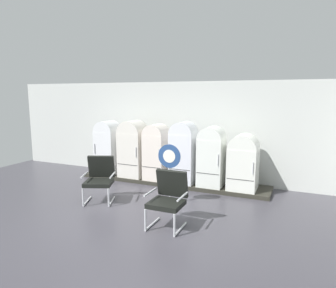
{
  "coord_description": "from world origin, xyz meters",
  "views": [
    {
      "loc": [
        3.22,
        -4.54,
        2.45
      ],
      "look_at": [
        0.01,
        2.75,
        1.14
      ],
      "focal_mm": 32.54,
      "sensor_mm": 36.0,
      "label": 1
    }
  ],
  "objects_px": {
    "armchair_right": "(168,197)",
    "refrigerator_5": "(243,161)",
    "refrigerator_1": "(133,147)",
    "refrigerator_2": "(156,150)",
    "refrigerator_0": "(108,146)",
    "armchair_left": "(100,177)",
    "sign_stand": "(169,174)",
    "refrigerator_3": "(183,151)",
    "refrigerator_4": "(211,155)"
  },
  "relations": [
    {
      "from": "armchair_right",
      "to": "refrigerator_5",
      "type": "bearing_deg",
      "value": 69.76
    },
    {
      "from": "refrigerator_5",
      "to": "refrigerator_1",
      "type": "bearing_deg",
      "value": -179.55
    },
    {
      "from": "refrigerator_2",
      "to": "armchair_right",
      "type": "height_order",
      "value": "refrigerator_2"
    },
    {
      "from": "refrigerator_0",
      "to": "armchair_left",
      "type": "relative_size",
      "value": 1.52
    },
    {
      "from": "sign_stand",
      "to": "refrigerator_1",
      "type": "bearing_deg",
      "value": 140.87
    },
    {
      "from": "armchair_right",
      "to": "refrigerator_3",
      "type": "bearing_deg",
      "value": 104.64
    },
    {
      "from": "refrigerator_4",
      "to": "refrigerator_3",
      "type": "bearing_deg",
      "value": -179.94
    },
    {
      "from": "refrigerator_2",
      "to": "armchair_left",
      "type": "bearing_deg",
      "value": -106.35
    },
    {
      "from": "refrigerator_4",
      "to": "armchair_left",
      "type": "bearing_deg",
      "value": -138.84
    },
    {
      "from": "refrigerator_3",
      "to": "refrigerator_4",
      "type": "bearing_deg",
      "value": 0.06
    },
    {
      "from": "refrigerator_1",
      "to": "armchair_right",
      "type": "relative_size",
      "value": 1.56
    },
    {
      "from": "refrigerator_0",
      "to": "refrigerator_5",
      "type": "bearing_deg",
      "value": 0.61
    },
    {
      "from": "refrigerator_3",
      "to": "refrigerator_5",
      "type": "bearing_deg",
      "value": 1.89
    },
    {
      "from": "armchair_right",
      "to": "sign_stand",
      "type": "height_order",
      "value": "sign_stand"
    },
    {
      "from": "refrigerator_3",
      "to": "refrigerator_2",
      "type": "bearing_deg",
      "value": 179.75
    },
    {
      "from": "refrigerator_0",
      "to": "refrigerator_5",
      "type": "distance_m",
      "value": 3.97
    },
    {
      "from": "armchair_right",
      "to": "sign_stand",
      "type": "bearing_deg",
      "value": 112.39
    },
    {
      "from": "armchair_right",
      "to": "refrigerator_4",
      "type": "bearing_deg",
      "value": 87.13
    },
    {
      "from": "refrigerator_1",
      "to": "refrigerator_3",
      "type": "bearing_deg",
      "value": -1.0
    },
    {
      "from": "refrigerator_5",
      "to": "sign_stand",
      "type": "distance_m",
      "value": 2.0
    },
    {
      "from": "sign_stand",
      "to": "armchair_left",
      "type": "bearing_deg",
      "value": -164.43
    },
    {
      "from": "refrigerator_4",
      "to": "refrigerator_5",
      "type": "bearing_deg",
      "value": 3.63
    },
    {
      "from": "refrigerator_2",
      "to": "refrigerator_4",
      "type": "height_order",
      "value": "same"
    },
    {
      "from": "refrigerator_3",
      "to": "refrigerator_5",
      "type": "distance_m",
      "value": 1.57
    },
    {
      "from": "armchair_right",
      "to": "refrigerator_2",
      "type": "bearing_deg",
      "value": 120.52
    },
    {
      "from": "refrigerator_3",
      "to": "refrigerator_4",
      "type": "xyz_separation_m",
      "value": [
        0.76,
        0.0,
        -0.05
      ]
    },
    {
      "from": "refrigerator_1",
      "to": "refrigerator_4",
      "type": "distance_m",
      "value": 2.32
    },
    {
      "from": "refrigerator_5",
      "to": "armchair_left",
      "type": "distance_m",
      "value": 3.49
    },
    {
      "from": "refrigerator_1",
      "to": "sign_stand",
      "type": "height_order",
      "value": "refrigerator_1"
    },
    {
      "from": "refrigerator_2",
      "to": "armchair_left",
      "type": "xyz_separation_m",
      "value": [
        -0.54,
        -1.85,
        -0.36
      ]
    },
    {
      "from": "refrigerator_4",
      "to": "armchair_right",
      "type": "distance_m",
      "value": 2.48
    },
    {
      "from": "refrigerator_2",
      "to": "refrigerator_1",
      "type": "bearing_deg",
      "value": 178.2
    },
    {
      "from": "refrigerator_4",
      "to": "sign_stand",
      "type": "xyz_separation_m",
      "value": [
        -0.55,
        -1.41,
        -0.21
      ]
    },
    {
      "from": "refrigerator_2",
      "to": "armchair_left",
      "type": "distance_m",
      "value": 1.96
    },
    {
      "from": "refrigerator_4",
      "to": "sign_stand",
      "type": "relative_size",
      "value": 1.13
    },
    {
      "from": "armchair_right",
      "to": "armchair_left",
      "type": "bearing_deg",
      "value": 163.09
    },
    {
      "from": "refrigerator_5",
      "to": "armchair_left",
      "type": "bearing_deg",
      "value": -146.91
    },
    {
      "from": "refrigerator_5",
      "to": "sign_stand",
      "type": "relative_size",
      "value": 1.01
    },
    {
      "from": "refrigerator_0",
      "to": "refrigerator_3",
      "type": "bearing_deg",
      "value": -0.23
    },
    {
      "from": "refrigerator_1",
      "to": "armchair_left",
      "type": "height_order",
      "value": "refrigerator_1"
    },
    {
      "from": "refrigerator_0",
      "to": "refrigerator_5",
      "type": "relative_size",
      "value": 1.14
    },
    {
      "from": "refrigerator_0",
      "to": "sign_stand",
      "type": "distance_m",
      "value": 2.98
    },
    {
      "from": "armchair_right",
      "to": "sign_stand",
      "type": "relative_size",
      "value": 0.76
    },
    {
      "from": "refrigerator_1",
      "to": "sign_stand",
      "type": "xyz_separation_m",
      "value": [
        1.77,
        -1.44,
        -0.25
      ]
    },
    {
      "from": "refrigerator_3",
      "to": "armchair_right",
      "type": "distance_m",
      "value": 2.57
    },
    {
      "from": "refrigerator_0",
      "to": "refrigerator_1",
      "type": "height_order",
      "value": "refrigerator_1"
    },
    {
      "from": "armchair_left",
      "to": "refrigerator_2",
      "type": "bearing_deg",
      "value": 73.65
    },
    {
      "from": "refrigerator_0",
      "to": "sign_stand",
      "type": "bearing_deg",
      "value": -28.58
    },
    {
      "from": "refrigerator_4",
      "to": "sign_stand",
      "type": "bearing_deg",
      "value": -111.34
    },
    {
      "from": "refrigerator_4",
      "to": "armchair_left",
      "type": "distance_m",
      "value": 2.83
    }
  ]
}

